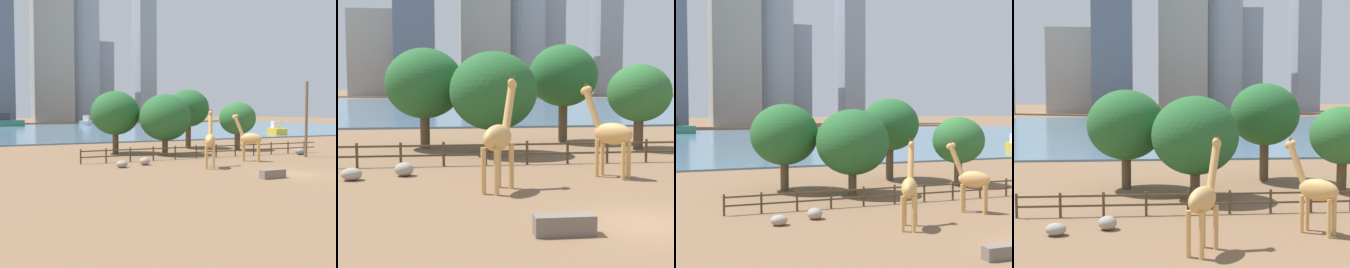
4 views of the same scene
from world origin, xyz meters
The scene contains 21 objects.
ground_plane centered at (0.00, 80.00, 0.00)m, with size 400.00×400.00×0.00m, color brown.
harbor_water centered at (0.00, 77.00, 0.10)m, with size 180.00×86.00×0.20m, color slate.
giraffe_tall centered at (1.45, 7.87, 2.08)m, with size 2.34×2.40×4.45m.
giraffe_companion centered at (-4.02, 5.51, 2.22)m, with size 2.00×2.80×4.78m.
utility_pole centered at (8.75, 8.59, 3.74)m, with size 0.28×0.28×7.49m, color brown.
boulder_near_fence centered at (-8.15, 9.34, 0.33)m, with size 0.89×0.87×0.66m, color gray.
boulder_by_pole centered at (9.77, 10.48, 0.35)m, with size 1.08×0.93×0.70m, color gray.
boulder_small centered at (-10.45, 8.51, 0.29)m, with size 0.95×0.77×0.58m, color gray.
feeding_trough centered at (-2.81, -0.86, 0.30)m, with size 1.80×0.60×0.60m, color #72665B.
enclosure_fence centered at (-0.28, 12.00, 0.76)m, with size 26.12×0.14×1.30m.
tree_left_large centered at (2.61, 22.26, 4.89)m, with size 5.08×5.08×7.22m.
tree_center_broad centered at (6.66, 17.59, 3.70)m, with size 4.24×4.24×5.64m.
tree_right_tall centered at (-7.49, 19.70, 4.35)m, with size 5.23×5.23×6.72m.
tree_left_small centered at (-3.20, 16.24, 3.90)m, with size 5.38×5.38×6.33m.
boat_ferry centered at (10.05, 107.12, 1.24)m, with size 5.42×7.36×3.07m.
boat_sailboat centered at (30.94, 40.56, 1.04)m, with size 3.86×5.98×2.47m.
boat_tug centered at (-13.08, 106.05, 1.53)m, with size 9.04×3.67×3.91m.
skyline_tower_needle centered at (31.70, 169.16, 18.26)m, with size 11.33×8.09×36.52m, color #939EAD.
skyline_block_central centered at (7.50, 154.79, 32.62)m, with size 15.59×14.41×65.25m, color #ADA89E.
skyline_tower_glass centered at (21.21, 160.16, 48.92)m, with size 15.45×15.45×97.84m, color #939EAD.
skyline_tower_short centered at (52.55, 166.15, 36.71)m, with size 8.20×12.09×73.42m, color #939EAD.
Camera 1 is at (-21.00, -23.72, 4.55)m, focal length 45.00 mm.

